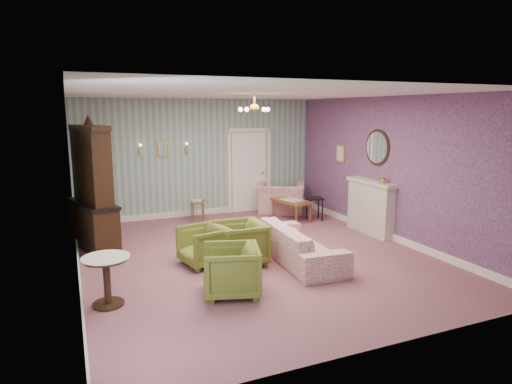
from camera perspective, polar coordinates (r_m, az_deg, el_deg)
name	(u,v)px	position (r m, az deg, el deg)	size (l,w,h in m)	color
floor	(254,255)	(8.18, -0.20, -8.17)	(7.00, 7.00, 0.00)	#935664
ceiling	(254,94)	(7.75, -0.21, 12.58)	(7.00, 7.00, 0.00)	white
wall_back	(200,158)	(11.12, -7.24, 4.38)	(6.00, 6.00, 0.00)	gray
wall_front	(383,223)	(4.87, 16.05, -3.82)	(6.00, 6.00, 0.00)	gray
wall_left	(72,189)	(7.24, -22.66, 0.39)	(7.00, 7.00, 0.00)	gray
wall_right	(390,169)	(9.41, 16.92, 2.90)	(7.00, 7.00, 0.00)	gray
wall_right_floral	(390,169)	(9.40, 16.85, 2.90)	(7.00, 7.00, 0.00)	#BC5E8F
door	(249,170)	(11.55, -0.92, 2.84)	(1.12, 0.12, 2.16)	white
olive_chair_a	(231,268)	(6.41, -3.24, -9.76)	(0.78, 0.73, 0.80)	olive
olive_chair_b	(240,241)	(7.64, -2.02, -6.31)	(0.80, 0.75, 0.82)	olive
olive_chair_c	(204,244)	(7.66, -6.76, -6.64)	(0.72, 0.68, 0.74)	olive
sofa_chintz	(300,237)	(7.81, 5.67, -5.85)	(2.19, 0.64, 0.86)	#A6435F
wingback_chair	(281,193)	(11.42, 3.20, -0.09)	(1.20, 0.78, 1.05)	#A6435F
dresser	(92,185)	(8.82, -20.43, 0.89)	(0.52, 1.50, 2.50)	black
fireplace	(370,207)	(9.77, 14.52, -1.89)	(0.30, 1.40, 1.16)	beige
mantel_vase	(383,180)	(9.33, 16.09, 1.55)	(0.15, 0.15, 0.15)	gold
oval_mirror	(377,147)	(9.65, 15.34, 5.56)	(0.04, 0.76, 0.84)	white
framed_print	(341,154)	(10.76, 10.86, 4.88)	(0.04, 0.34, 0.42)	gold
coffee_table	(292,210)	(10.68, 4.60, -2.32)	(0.55, 0.99, 0.51)	brown
side_table_black	(314,209)	(10.74, 7.54, -2.17)	(0.37, 0.37, 0.56)	black
pedestal_table	(107,281)	(6.41, -18.65, -10.81)	(0.64, 0.64, 0.70)	black
nesting_table	(198,210)	(10.62, -7.53, -2.37)	(0.32, 0.41, 0.54)	brown
gilt_mirror_back	(164,149)	(10.85, -11.81, 5.42)	(0.28, 0.06, 0.36)	gold
sconce_left	(140,150)	(10.74, -14.67, 5.25)	(0.16, 0.12, 0.30)	gold
sconce_right	(186,149)	(10.95, -8.95, 5.56)	(0.16, 0.12, 0.30)	gold
chandelier	(254,110)	(7.75, -0.21, 10.58)	(0.56, 0.56, 0.36)	gold
burgundy_cushion	(281,196)	(11.27, 3.31, -0.46)	(0.38, 0.10, 0.38)	maroon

